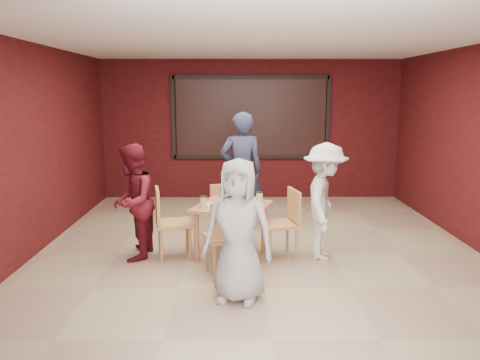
{
  "coord_description": "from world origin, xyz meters",
  "views": [
    {
      "loc": [
        -0.32,
        -6.01,
        2.14
      ],
      "look_at": [
        -0.26,
        -0.08,
        1.03
      ],
      "focal_mm": 35.0,
      "sensor_mm": 36.0,
      "label": 1
    }
  ],
  "objects_px": {
    "chair_back": "(225,209)",
    "diner_front": "(238,231)",
    "diner_left": "(133,202)",
    "chair_left": "(168,219)",
    "chair_right": "(285,219)",
    "diner_right": "(325,202)",
    "chair_front": "(227,234)",
    "dining_table": "(232,211)",
    "diner_back": "(241,171)"
  },
  "relations": [
    {
      "from": "chair_back",
      "to": "diner_front",
      "type": "bearing_deg",
      "value": -85.07
    },
    {
      "from": "diner_left",
      "to": "chair_left",
      "type": "bearing_deg",
      "value": 92.33
    },
    {
      "from": "chair_left",
      "to": "chair_right",
      "type": "distance_m",
      "value": 1.53
    },
    {
      "from": "diner_right",
      "to": "chair_back",
      "type": "bearing_deg",
      "value": 72.97
    },
    {
      "from": "chair_front",
      "to": "chair_left",
      "type": "xyz_separation_m",
      "value": [
        -0.78,
        0.65,
        0.0
      ]
    },
    {
      "from": "dining_table",
      "to": "chair_left",
      "type": "distance_m",
      "value": 0.84
    },
    {
      "from": "diner_front",
      "to": "diner_left",
      "type": "height_order",
      "value": "diner_left"
    },
    {
      "from": "chair_front",
      "to": "diner_back",
      "type": "xyz_separation_m",
      "value": [
        0.2,
        2.05,
        0.4
      ]
    },
    {
      "from": "chair_right",
      "to": "diner_left",
      "type": "bearing_deg",
      "value": -179.17
    },
    {
      "from": "chair_left",
      "to": "chair_right",
      "type": "bearing_deg",
      "value": 1.19
    },
    {
      "from": "dining_table",
      "to": "diner_right",
      "type": "height_order",
      "value": "diner_right"
    },
    {
      "from": "chair_front",
      "to": "diner_front",
      "type": "xyz_separation_m",
      "value": [
        0.13,
        -0.62,
        0.22
      ]
    },
    {
      "from": "diner_back",
      "to": "diner_left",
      "type": "relative_size",
      "value": 1.23
    },
    {
      "from": "chair_right",
      "to": "diner_left",
      "type": "relative_size",
      "value": 0.6
    },
    {
      "from": "dining_table",
      "to": "diner_left",
      "type": "relative_size",
      "value": 0.75
    },
    {
      "from": "diner_front",
      "to": "chair_front",
      "type": "bearing_deg",
      "value": 116.05
    },
    {
      "from": "dining_table",
      "to": "diner_front",
      "type": "relative_size",
      "value": 0.75
    },
    {
      "from": "chair_left",
      "to": "chair_right",
      "type": "xyz_separation_m",
      "value": [
        1.53,
        0.03,
        -0.02
      ]
    },
    {
      "from": "chair_right",
      "to": "diner_right",
      "type": "xyz_separation_m",
      "value": [
        0.5,
        -0.05,
        0.25
      ]
    },
    {
      "from": "chair_front",
      "to": "chair_right",
      "type": "relative_size",
      "value": 1.03
    },
    {
      "from": "chair_back",
      "to": "chair_left",
      "type": "relative_size",
      "value": 0.88
    },
    {
      "from": "diner_back",
      "to": "diner_left",
      "type": "height_order",
      "value": "diner_back"
    },
    {
      "from": "chair_right",
      "to": "diner_left",
      "type": "height_order",
      "value": "diner_left"
    },
    {
      "from": "chair_front",
      "to": "diner_back",
      "type": "bearing_deg",
      "value": 84.5
    },
    {
      "from": "chair_front",
      "to": "diner_front",
      "type": "relative_size",
      "value": 0.62
    },
    {
      "from": "chair_front",
      "to": "diner_left",
      "type": "height_order",
      "value": "diner_left"
    },
    {
      "from": "chair_left",
      "to": "diner_right",
      "type": "relative_size",
      "value": 0.62
    },
    {
      "from": "chair_left",
      "to": "diner_back",
      "type": "distance_m",
      "value": 1.75
    },
    {
      "from": "chair_front",
      "to": "diner_back",
      "type": "distance_m",
      "value": 2.09
    },
    {
      "from": "chair_front",
      "to": "chair_left",
      "type": "height_order",
      "value": "chair_left"
    },
    {
      "from": "chair_front",
      "to": "diner_left",
      "type": "relative_size",
      "value": 0.62
    },
    {
      "from": "chair_back",
      "to": "diner_back",
      "type": "distance_m",
      "value": 0.82
    },
    {
      "from": "chair_front",
      "to": "chair_back",
      "type": "xyz_separation_m",
      "value": [
        -0.05,
        1.41,
        -0.06
      ]
    },
    {
      "from": "chair_back",
      "to": "chair_left",
      "type": "bearing_deg",
      "value": -133.82
    },
    {
      "from": "chair_front",
      "to": "chair_right",
      "type": "bearing_deg",
      "value": 42.33
    },
    {
      "from": "chair_back",
      "to": "diner_left",
      "type": "height_order",
      "value": "diner_left"
    },
    {
      "from": "chair_right",
      "to": "chair_back",
      "type": "bearing_deg",
      "value": 137.56
    },
    {
      "from": "diner_back",
      "to": "chair_right",
      "type": "bearing_deg",
      "value": 104.03
    },
    {
      "from": "dining_table",
      "to": "chair_left",
      "type": "xyz_separation_m",
      "value": [
        -0.83,
        -0.05,
        -0.09
      ]
    },
    {
      "from": "diner_front",
      "to": "diner_back",
      "type": "relative_size",
      "value": 0.81
    },
    {
      "from": "chair_front",
      "to": "chair_left",
      "type": "relative_size",
      "value": 1.0
    },
    {
      "from": "chair_left",
      "to": "diner_left",
      "type": "xyz_separation_m",
      "value": [
        -0.45,
        0.0,
        0.22
      ]
    },
    {
      "from": "diner_front",
      "to": "chair_back",
      "type": "bearing_deg",
      "value": 109.33
    },
    {
      "from": "chair_back",
      "to": "diner_front",
      "type": "relative_size",
      "value": 0.55
    },
    {
      "from": "chair_front",
      "to": "chair_back",
      "type": "relative_size",
      "value": 1.14
    },
    {
      "from": "chair_front",
      "to": "diner_back",
      "type": "relative_size",
      "value": 0.5
    },
    {
      "from": "chair_front",
      "to": "diner_right",
      "type": "bearing_deg",
      "value": 26.68
    },
    {
      "from": "chair_left",
      "to": "diner_front",
      "type": "relative_size",
      "value": 0.62
    },
    {
      "from": "chair_back",
      "to": "diner_right",
      "type": "bearing_deg",
      "value": -31.0
    },
    {
      "from": "chair_back",
      "to": "diner_left",
      "type": "distance_m",
      "value": 1.43
    }
  ]
}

